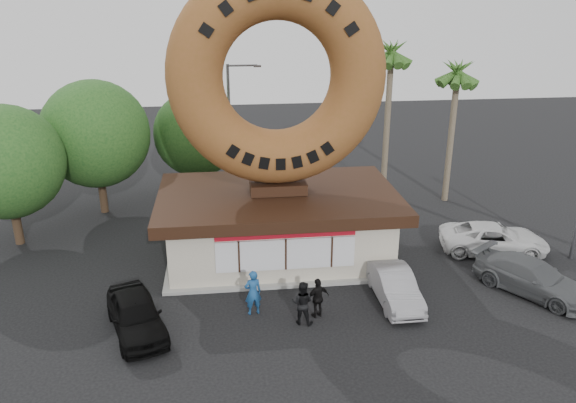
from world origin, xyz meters
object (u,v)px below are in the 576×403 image
Objects in this scene: donut_shop at (278,222)px; car_grey at (532,277)px; person_right at (318,298)px; car_black at (136,314)px; person_left at (253,292)px; car_silver at (395,286)px; person_center at (302,303)px; giant_donut at (277,77)px; street_lamp at (232,122)px; car_white at (494,239)px.

donut_shop is 2.27× the size of car_grey.
car_black is at bearing -19.39° from person_right.
person_left is 0.39× the size of car_grey.
person_center is at bearing -164.08° from car_silver.
car_grey is at bearing 169.01° from person_left.
donut_shop is 5.88× the size of person_left.
donut_shop is 6.05m from person_center.
donut_shop reaches higher than car_silver.
giant_donut is at bearing -119.16° from person_left.
donut_shop is 1.40× the size of street_lamp.
car_black is (-4.46, -0.74, -0.21)m from person_left.
street_lamp is 1.62× the size of car_grey.
donut_shop is at bearing -79.50° from street_lamp.
car_white is (12.10, 4.24, -0.23)m from person_left.
street_lamp reaches higher than car_white.
donut_shop is 6.29× the size of person_center.
giant_donut is 5.41× the size of person_center.
car_white is at bearing -174.73° from person_right.
person_right is at bearing 129.60° from car_white.
street_lamp reaches higher than person_right.
person_left is at bearing -177.74° from car_silver.
street_lamp is 4.50× the size of person_center.
car_grey is at bearing -169.90° from car_white.
street_lamp is at bearing -100.89° from person_right.
street_lamp is (-1.86, 10.02, 2.72)m from donut_shop.
person_right is at bearing -79.73° from street_lamp.
donut_shop is 10.64m from car_white.
car_white is at bearing -173.02° from person_left.
giant_donut is at bearing 90.00° from donut_shop.
donut_shop reaches higher than person_left.
person_center is 10.12m from car_grey.
car_silver is 0.80× the size of car_white.
car_white is at bearing -2.02° from car_black.
giant_donut is 9.64m from person_right.
person_center reaches higher than car_white.
person_left is 4.52m from car_black.
street_lamp is 16.29m from person_right.
street_lamp is 19.56m from car_grey.
car_white is at bearing 31.75° from car_silver.
car_grey is (10.35, -4.82, -7.90)m from giant_donut.
person_center is 0.78m from person_right.
car_black is 0.84× the size of car_white.
giant_donut is at bearing 120.60° from car_grey.
giant_donut is 1.95× the size of car_grey.
person_left reaches higher than car_silver.
person_left is (-1.54, -5.09, -7.66)m from giant_donut.
donut_shop is 2.57× the size of car_black.
person_right is 9.41m from car_grey.
person_center reaches higher than car_black.
person_left is at bearing -32.96° from person_right.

